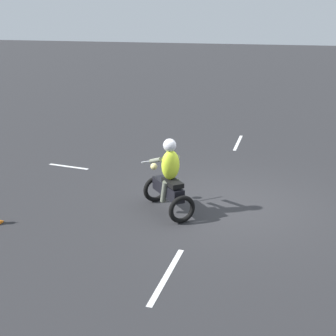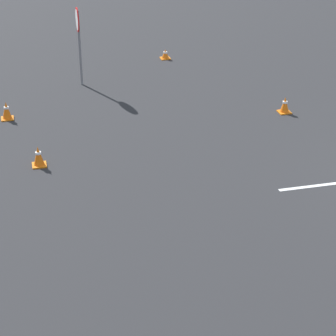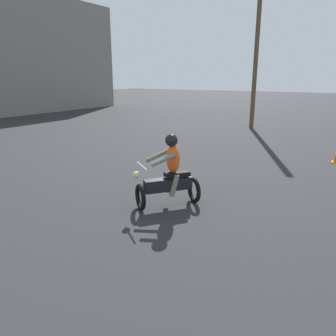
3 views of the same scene
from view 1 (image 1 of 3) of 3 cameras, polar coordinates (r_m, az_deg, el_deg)
The scene contains 5 objects.
ground_plane at distance 10.68m, azimuth 7.68°, elevation -4.52°, with size 120.00×120.00×0.00m, color #28282B.
motorcycle_rider_foreground at distance 9.97m, azimuth 0.09°, elevation -1.55°, with size 1.39×1.43×1.66m.
lane_stripe_e at distance 13.52m, azimuth -12.01°, elevation 0.18°, with size 0.10×1.27×0.01m, color silver.
lane_stripe_n at distance 7.91m, azimuth -0.14°, elevation -12.96°, with size 0.10×1.83×0.01m, color silver.
lane_stripe_s at distance 15.88m, azimuth 8.53°, elevation 3.08°, with size 0.10×1.97×0.01m, color silver.
Camera 1 is at (-1.46, 9.75, 4.10)m, focal length 50.00 mm.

